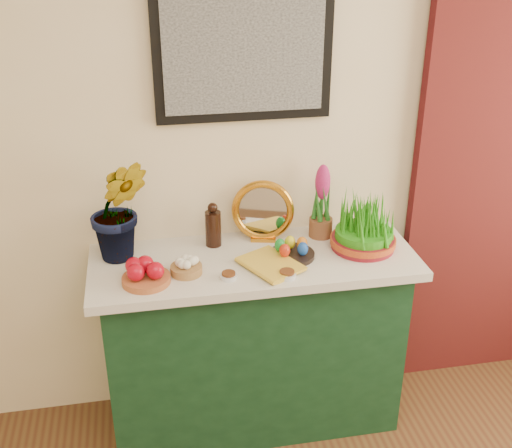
# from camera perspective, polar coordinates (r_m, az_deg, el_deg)

# --- Properties ---
(sideboard) EXTENTS (1.30, 0.45, 0.85)m
(sideboard) POSITION_cam_1_polar(r_m,az_deg,el_deg) (3.01, -0.18, -10.68)
(sideboard) COLOR #163E22
(sideboard) RESTS_ON ground
(tablecloth) EXTENTS (1.40, 0.55, 0.04)m
(tablecloth) POSITION_cam_1_polar(r_m,az_deg,el_deg) (2.77, -0.19, -3.27)
(tablecloth) COLOR silver
(tablecloth) RESTS_ON sideboard
(hyacinth_green) EXTENTS (0.30, 0.26, 0.60)m
(hyacinth_green) POSITION_cam_1_polar(r_m,az_deg,el_deg) (2.69, -12.20, 2.67)
(hyacinth_green) COLOR #256A20
(hyacinth_green) RESTS_ON tablecloth
(apple_bowl) EXTENTS (0.22, 0.22, 0.10)m
(apple_bowl) POSITION_cam_1_polar(r_m,az_deg,el_deg) (2.59, -9.77, -4.35)
(apple_bowl) COLOR #A6552D
(apple_bowl) RESTS_ON tablecloth
(garlic_basket) EXTENTS (0.17, 0.17, 0.07)m
(garlic_basket) POSITION_cam_1_polar(r_m,az_deg,el_deg) (2.64, -6.22, -3.80)
(garlic_basket) COLOR olive
(garlic_basket) RESTS_ON tablecloth
(vinegar_cruet) EXTENTS (0.07, 0.07, 0.20)m
(vinegar_cruet) POSITION_cam_1_polar(r_m,az_deg,el_deg) (2.82, -3.83, -0.24)
(vinegar_cruet) COLOR black
(vinegar_cruet) RESTS_ON tablecloth
(mirror) EXTENTS (0.29, 0.13, 0.28)m
(mirror) POSITION_cam_1_polar(r_m,az_deg,el_deg) (2.85, 0.61, 1.12)
(mirror) COLOR #C58120
(mirror) RESTS_ON tablecloth
(book) EXTENTS (0.27, 0.30, 0.03)m
(book) POSITION_cam_1_polar(r_m,az_deg,el_deg) (2.62, -0.29, -4.20)
(book) COLOR gold
(book) RESTS_ON tablecloth
(spice_dish_left) EXTENTS (0.07, 0.07, 0.03)m
(spice_dish_left) POSITION_cam_1_polar(r_m,az_deg,el_deg) (2.60, -2.45, -4.61)
(spice_dish_left) COLOR silver
(spice_dish_left) RESTS_ON tablecloth
(spice_dish_right) EXTENTS (0.08, 0.08, 0.03)m
(spice_dish_right) POSITION_cam_1_polar(r_m,az_deg,el_deg) (2.61, 2.77, -4.49)
(spice_dish_right) COLOR silver
(spice_dish_right) RESTS_ON tablecloth
(egg_plate) EXTENTS (0.24, 0.24, 0.08)m
(egg_plate) POSITION_cam_1_polar(r_m,az_deg,el_deg) (2.75, 3.21, -2.38)
(egg_plate) COLOR black
(egg_plate) RESTS_ON tablecloth
(hyacinth_pink) EXTENTS (0.11, 0.11, 0.35)m
(hyacinth_pink) POSITION_cam_1_polar(r_m,az_deg,el_deg) (2.88, 5.85, 1.73)
(hyacinth_pink) COLOR brown
(hyacinth_pink) RESTS_ON tablecloth
(wheatgrass_sabzeh) EXTENTS (0.29, 0.29, 0.23)m
(wheatgrass_sabzeh) POSITION_cam_1_polar(r_m,az_deg,el_deg) (2.83, 9.58, -0.24)
(wheatgrass_sabzeh) COLOR maroon
(wheatgrass_sabzeh) RESTS_ON tablecloth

